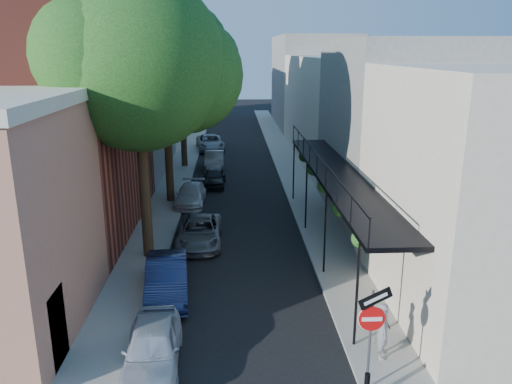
{
  "coord_description": "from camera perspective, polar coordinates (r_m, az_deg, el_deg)",
  "views": [
    {
      "loc": [
        -0.21,
        -9.77,
        8.49
      ],
      "look_at": [
        0.75,
        10.11,
        2.8
      ],
      "focal_mm": 35.0,
      "sensor_mm": 36.0,
      "label": 1
    }
  ],
  "objects": [
    {
      "name": "parked_car_a",
      "position": [
        14.58,
        -11.74,
        -16.99
      ],
      "size": [
        1.72,
        3.84,
        1.28
      ],
      "primitive_type": "imported",
      "rotation": [
        0.0,
        0.0,
        0.06
      ],
      "color": "#AFB7C2",
      "rests_on": "ground"
    },
    {
      "name": "oak_near",
      "position": [
        20.28,
        -12.07,
        13.89
      ],
      "size": [
        7.48,
        6.8,
        11.42
      ],
      "color": "#302213",
      "rests_on": "ground"
    },
    {
      "name": "pedestrian",
      "position": [
        14.86,
        14.33,
        -15.09
      ],
      "size": [
        0.53,
        0.68,
        1.66
      ],
      "primitive_type": "imported",
      "rotation": [
        0.0,
        0.0,
        1.33
      ],
      "color": "slate",
      "rests_on": "sidewalk_right"
    },
    {
      "name": "parked_car_g",
      "position": [
        44.01,
        -5.25,
        5.64
      ],
      "size": [
        2.83,
        5.02,
        1.33
      ],
      "primitive_type": "imported",
      "rotation": [
        0.0,
        0.0,
        0.14
      ],
      "color": "gray",
      "rests_on": "ground"
    },
    {
      "name": "parked_car_d",
      "position": [
        28.55,
        -7.45,
        -0.32
      ],
      "size": [
        1.66,
        3.88,
        1.12
      ],
      "primitive_type": "imported",
      "rotation": [
        0.0,
        0.0,
        -0.03
      ],
      "color": "silver",
      "rests_on": "ground"
    },
    {
      "name": "parked_car_f",
      "position": [
        36.9,
        -4.78,
        3.63
      ],
      "size": [
        1.45,
        3.96,
        1.3
      ],
      "primitive_type": "imported",
      "rotation": [
        0.0,
        0.0,
        0.02
      ],
      "color": "#676257",
      "rests_on": "ground"
    },
    {
      "name": "parked_car_e",
      "position": [
        32.26,
        -4.79,
        1.71
      ],
      "size": [
        1.49,
        3.47,
        1.17
      ],
      "primitive_type": "imported",
      "rotation": [
        0.0,
        0.0,
        -0.03
      ],
      "color": "black",
      "rests_on": "ground"
    },
    {
      "name": "oak_mid",
      "position": [
        28.22,
        -9.53,
        12.83
      ],
      "size": [
        6.6,
        6.0,
        10.2
      ],
      "color": "#302213",
      "rests_on": "ground"
    },
    {
      "name": "oak_far",
      "position": [
        37.17,
        -7.9,
        15.45
      ],
      "size": [
        7.7,
        7.0,
        11.9
      ],
      "color": "#302213",
      "rests_on": "ground"
    },
    {
      "name": "road_surface",
      "position": [
        40.66,
        -2.41,
        3.89
      ],
      "size": [
        6.0,
        64.0,
        0.01
      ],
      "primitive_type": "cube",
      "color": "black",
      "rests_on": "ground"
    },
    {
      "name": "sidewalk_left",
      "position": [
        40.83,
        -8.05,
        3.88
      ],
      "size": [
        2.0,
        64.0,
        0.12
      ],
      "primitive_type": "cube",
      "color": "gray",
      "rests_on": "ground"
    },
    {
      "name": "buildings_left",
      "position": [
        39.75,
        -16.23,
        10.21
      ],
      "size": [
        10.1,
        59.1,
        12.0
      ],
      "color": "tan",
      "rests_on": "ground"
    },
    {
      "name": "parked_car_c",
      "position": [
        22.7,
        -6.44,
        -4.53
      ],
      "size": [
        1.95,
        4.21,
        1.17
      ],
      "primitive_type": "imported",
      "rotation": [
        0.0,
        0.0,
        -0.0
      ],
      "color": "slate",
      "rests_on": "ground"
    },
    {
      "name": "buildings_right",
      "position": [
        40.52,
        10.54,
        9.93
      ],
      "size": [
        9.8,
        55.0,
        10.0
      ],
      "color": "beige",
      "rests_on": "ground"
    },
    {
      "name": "sign_post",
      "position": [
        12.97,
        13.09,
        -14.32
      ],
      "size": [
        0.89,
        0.17,
        2.99
      ],
      "color": "#595B60",
      "rests_on": "ground"
    },
    {
      "name": "sidewalk_right",
      "position": [
        40.87,
        3.22,
        4.02
      ],
      "size": [
        2.0,
        64.0,
        0.12
      ],
      "primitive_type": "cube",
      "color": "gray",
      "rests_on": "ground"
    },
    {
      "name": "parked_car_b",
      "position": [
        18.24,
        -10.16,
        -9.67
      ],
      "size": [
        1.85,
        4.24,
        1.36
      ],
      "primitive_type": "imported",
      "rotation": [
        0.0,
        0.0,
        0.1
      ],
      "color": "#151F43",
      "rests_on": "ground"
    }
  ]
}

